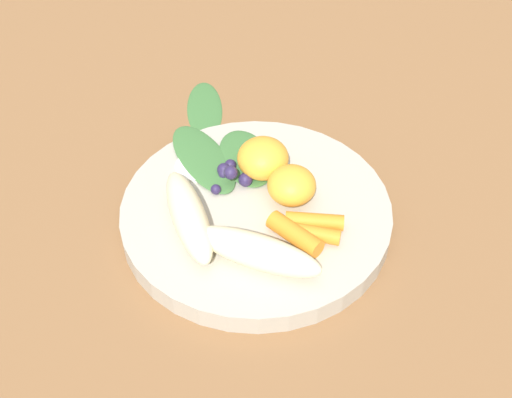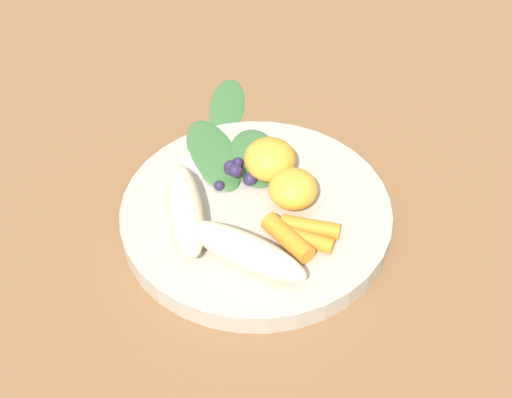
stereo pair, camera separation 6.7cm
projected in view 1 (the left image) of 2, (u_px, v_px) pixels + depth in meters
name	position (u px, v px, depth m)	size (l,w,h in m)	color
ground_plane	(256.00, 221.00, 0.69)	(2.40, 2.40, 0.00)	brown
bowl	(256.00, 214.00, 0.68)	(0.27, 0.27, 0.02)	#B2AD9E
banana_peeled_left	(254.00, 251.00, 0.61)	(0.12, 0.03, 0.03)	beige
banana_peeled_right	(189.00, 216.00, 0.64)	(0.12, 0.03, 0.03)	beige
orange_segment_near	(263.00, 158.00, 0.70)	(0.05, 0.05, 0.04)	#F4A833
orange_segment_far	(292.00, 185.00, 0.67)	(0.05, 0.05, 0.04)	#F4A833
carrot_front	(295.00, 234.00, 0.63)	(0.02, 0.02, 0.06)	orange
carrot_mid_left	(313.00, 233.00, 0.64)	(0.02, 0.02, 0.05)	orange
carrot_mid_right	(314.00, 221.00, 0.65)	(0.02, 0.02, 0.06)	orange
blueberry_pile	(230.00, 174.00, 0.69)	(0.05, 0.04, 0.03)	#2D234C
coconut_shred_patch	(197.00, 166.00, 0.71)	(0.05, 0.05, 0.00)	white
kale_leaf_left	(246.00, 158.00, 0.72)	(0.10, 0.06, 0.01)	#3D7038
kale_leaf_right	(203.00, 158.00, 0.72)	(0.12, 0.05, 0.01)	#3D7038
kale_leaf_stray	(205.00, 108.00, 0.82)	(0.11, 0.04, 0.01)	#3D7038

